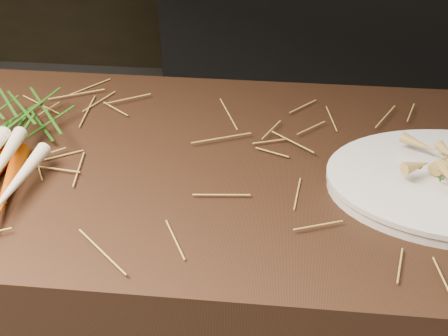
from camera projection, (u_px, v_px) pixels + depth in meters
The scene contains 4 objects.
main_counter at pixel (280, 316), 1.36m from camera, with size 2.40×0.70×0.90m, color black.
back_counter at pixel (346, 30), 2.86m from camera, with size 1.82×0.62×0.84m.
straw_bedding at pixel (294, 162), 1.09m from camera, with size 1.40×0.60×0.02m, color #AB8B3F, non-canonical shape.
root_veg_bunch at pixel (6, 137), 1.10m from camera, with size 0.20×0.48×0.09m.
Camera 1 is at (-0.05, -0.59, 1.54)m, focal length 45.00 mm.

